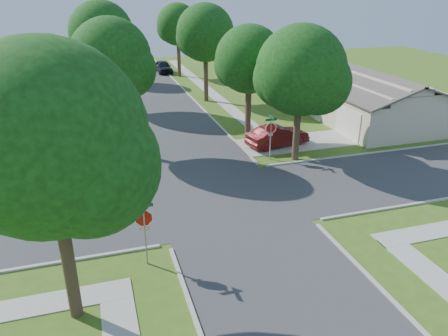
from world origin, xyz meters
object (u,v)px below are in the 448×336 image
house_ne_far (279,66)px  tree_e_far (178,26)px  car_curb_east (163,67)px  tree_ne_corner (301,75)px  tree_e_near (250,63)px  tree_w_mid (102,36)px  tree_w_near (112,62)px  house_ne_near (365,102)px  tree_sw_corner (52,148)px  car_driveway (278,136)px  stop_sign_sw (144,221)px  car_curb_west (134,79)px  tree_w_far (98,33)px  tree_e_mid (206,35)px  stop_sign_ne (271,130)px

house_ne_far → tree_e_far: bearing=156.0°
car_curb_east → tree_ne_corner: bearing=-86.7°
tree_e_near → tree_w_mid: 15.26m
car_curb_east → house_ne_far: bearing=-34.4°
tree_e_far → tree_w_mid: size_ratio=0.91×
tree_w_near → tree_e_near: bearing=-0.0°
tree_w_near → house_ne_near: tree_w_near is taller
tree_e_near → tree_ne_corner: 5.06m
tree_w_near → tree_sw_corner: tree_sw_corner is taller
house_ne_near → car_driveway: size_ratio=2.97×
tree_ne_corner → car_driveway: size_ratio=1.89×
house_ne_near → car_curb_east: bearing=116.2°
stop_sign_sw → house_ne_far: size_ratio=0.22×
stop_sign_sw → car_curb_west: 35.93m
tree_e_far → tree_e_near: bearing=-90.0°
car_driveway → tree_e_far: bearing=-8.4°
tree_e_near → house_ne_far: size_ratio=0.61×
tree_w_near → tree_w_far: 25.01m
tree_w_mid → car_curb_east: size_ratio=2.14×
tree_e_mid → house_ne_far: size_ratio=0.68×
tree_e_far → car_curb_east: 6.23m
tree_w_far → car_curb_west: size_ratio=1.99×
tree_ne_corner → car_curb_east: 33.33m
tree_w_mid → house_ne_far: tree_w_mid is taller
stop_sign_sw → tree_w_far: bearing=89.9°
house_ne_far → car_curb_east: bearing=147.9°
tree_e_mid → tree_ne_corner: bearing=-84.6°
tree_e_near → car_curb_west: size_ratio=2.05×
tree_e_mid → tree_e_far: size_ratio=1.06×
stop_sign_sw → tree_e_far: (9.45, 38.71, 3.95)m
tree_w_mid → tree_w_far: tree_w_mid is taller
tree_e_near → house_ne_near: 12.14m
car_curb_west → tree_e_near: bearing=103.7°
tree_w_far → house_ne_near: tree_w_far is taller
tree_e_mid → tree_sw_corner: 30.54m
tree_w_far → house_ne_near: size_ratio=0.59×
tree_e_far → tree_w_far: tree_e_far is taller
tree_e_mid → tree_ne_corner: size_ratio=1.06×
house_ne_near → tree_e_near: bearing=-170.0°
house_ne_near → car_curb_east: 29.02m
tree_w_mid → house_ne_far: (20.63, 7.99, -4.97)m
tree_e_mid → tree_ne_corner: (1.60, -16.80, -0.66)m
stop_sign_sw → tree_w_mid: 26.09m
stop_sign_ne → tree_w_mid: (-9.34, 16.31, 4.46)m
tree_w_near → tree_ne_corner: tree_w_near is taller
tree_e_mid → tree_w_near: size_ratio=1.03×
car_curb_east → car_curb_west: car_curb_east is taller
stop_sign_sw → tree_e_mid: tree_e_mid is taller
tree_w_near → house_ne_far: bearing=44.1°
tree_sw_corner → house_ne_near: 29.92m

